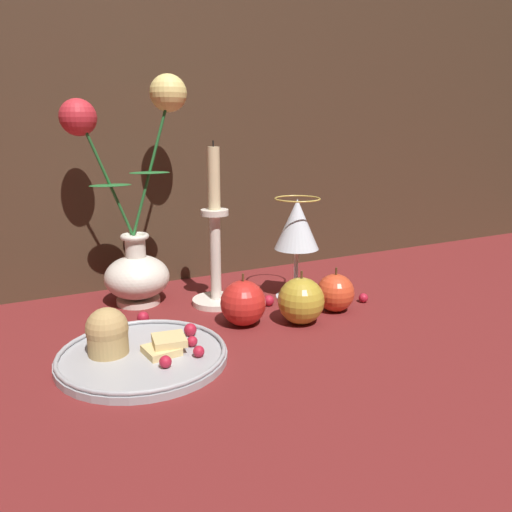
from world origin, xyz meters
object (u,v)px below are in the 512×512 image
object	(u,v)px
plate_with_pastries	(136,349)
apple_near_glass	(301,301)
candlestick	(214,252)
wine_glass	(297,228)
apple_beside_vase	(335,293)
apple_at_table_edge	(244,303)
vase	(135,228)

from	to	relation	value
plate_with_pastries	apple_near_glass	size ratio (longest dim) A/B	2.62
candlestick	apple_near_glass	size ratio (longest dim) A/B	3.27
wine_glass	candlestick	size ratio (longest dim) A/B	0.65
apple_beside_vase	apple_at_table_edge	distance (m)	0.17
plate_with_pastries	apple_at_table_edge	xyz separation A→B (m)	(0.19, 0.05, 0.02)
vase	apple_near_glass	size ratio (longest dim) A/B	4.53
candlestick	apple_beside_vase	size ratio (longest dim) A/B	3.71
apple_beside_vase	candlestick	bearing A→B (deg)	143.69
plate_with_pastries	vase	bearing A→B (deg)	74.53
candlestick	apple_beside_vase	distance (m)	0.22
apple_near_glass	apple_at_table_edge	xyz separation A→B (m)	(-0.08, 0.04, -0.00)
plate_with_pastries	apple_beside_vase	size ratio (longest dim) A/B	2.97
vase	plate_with_pastries	xyz separation A→B (m)	(-0.06, -0.23, -0.12)
apple_beside_vase	apple_near_glass	xyz separation A→B (m)	(-0.08, -0.02, 0.01)
apple_beside_vase	wine_glass	bearing A→B (deg)	103.03
apple_beside_vase	apple_near_glass	distance (m)	0.09
apple_near_glass	apple_at_table_edge	size ratio (longest dim) A/B	1.03
plate_with_pastries	apple_beside_vase	xyz separation A→B (m)	(0.35, 0.03, 0.02)
vase	apple_beside_vase	world-z (taller)	vase
candlestick	apple_near_glass	world-z (taller)	candlestick
apple_near_glass	plate_with_pastries	bearing A→B (deg)	-177.36
vase	wine_glass	distance (m)	0.29
wine_glass	apple_beside_vase	bearing A→B (deg)	-76.97
vase	apple_at_table_edge	distance (m)	0.24
candlestick	apple_near_glass	bearing A→B (deg)	-58.70
wine_glass	candlestick	distance (m)	0.16
apple_near_glass	apple_at_table_edge	bearing A→B (deg)	157.14
apple_near_glass	vase	bearing A→B (deg)	133.60
plate_with_pastries	candlestick	bearing A→B (deg)	41.12
apple_beside_vase	apple_near_glass	bearing A→B (deg)	-166.09
vase	apple_beside_vase	bearing A→B (deg)	-34.25
apple_beside_vase	apple_at_table_edge	size ratio (longest dim) A/B	0.91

